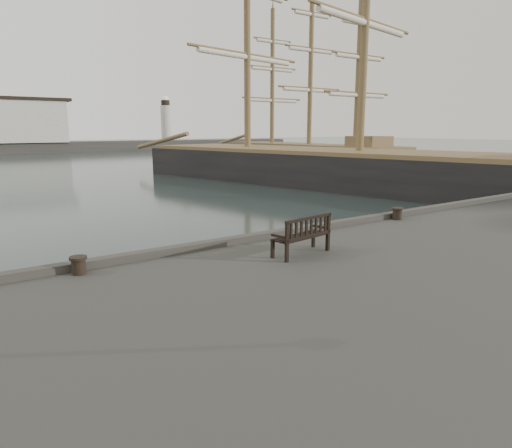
{
  "coord_description": "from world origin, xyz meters",
  "views": [
    {
      "loc": [
        -7.42,
        -10.24,
        4.57
      ],
      "look_at": [
        -0.64,
        -0.5,
        2.1
      ],
      "focal_mm": 32.0,
      "sensor_mm": 36.0,
      "label": 1
    }
  ],
  "objects": [
    {
      "name": "bollard_left",
      "position": [
        -5.22,
        -0.5,
        1.75
      ],
      "size": [
        0.42,
        0.42,
        0.38
      ],
      "primitive_type": "cylinder",
      "rotation": [
        0.0,
        0.0,
        -0.17
      ],
      "color": "black",
      "rests_on": "quay"
    },
    {
      "name": "tall_ship_far",
      "position": [
        31.6,
        34.05,
        0.81
      ],
      "size": [
        6.45,
        28.53,
        24.39
      ],
      "rotation": [
        0.0,
        0.0,
        -0.01
      ],
      "color": "black",
      "rests_on": "ground"
    },
    {
      "name": "bench",
      "position": [
        -0.33,
        -2.01,
        1.86
      ],
      "size": [
        1.69,
        0.79,
        0.94
      ],
      "rotation": [
        0.0,
        0.0,
        0.15
      ],
      "color": "black",
      "rests_on": "quay"
    },
    {
      "name": "tall_ship_main",
      "position": [
        20.09,
        14.96,
        0.82
      ],
      "size": [
        17.81,
        44.78,
        32.94
      ],
      "rotation": [
        0.0,
        0.0,
        0.21
      ],
      "color": "black",
      "rests_on": "ground"
    },
    {
      "name": "bollard_right",
      "position": [
        5.21,
        -0.5,
        1.76
      ],
      "size": [
        0.46,
        0.46,
        0.41
      ],
      "primitive_type": "cylinder",
      "rotation": [
        0.0,
        0.0,
        0.22
      ],
      "color": "black",
      "rests_on": "quay"
    },
    {
      "name": "ground",
      "position": [
        0.0,
        0.0,
        0.0
      ],
      "size": [
        400.0,
        400.0,
        0.0
      ],
      "primitive_type": "plane",
      "color": "black",
      "rests_on": "ground"
    }
  ]
}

